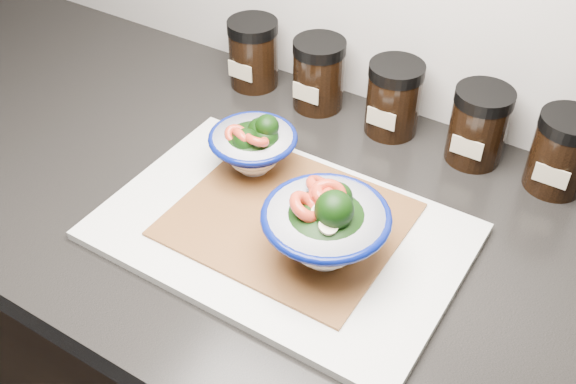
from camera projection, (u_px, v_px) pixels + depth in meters
The scene contains 10 objects.
countertop at pixel (313, 233), 0.89m from camera, with size 3.50×0.60×0.04m, color black.
cutting_board at pixel (281, 232), 0.85m from camera, with size 0.45×0.30×0.01m, color silver.
bamboo_mat at pixel (288, 219), 0.86m from camera, with size 0.28×0.24×0.00m, color brown.
bowl_left at pixel (254, 146), 0.91m from camera, with size 0.12×0.12×0.09m.
bowl_right at pixel (326, 226), 0.78m from camera, with size 0.15×0.15×0.11m.
spice_jar_a at pixel (253, 53), 1.10m from camera, with size 0.08×0.08×0.11m.
spice_jar_b at pixel (319, 74), 1.05m from camera, with size 0.08×0.08×0.11m.
spice_jar_c at pixel (394, 98), 0.99m from camera, with size 0.08×0.08×0.11m.
spice_jar_d at pixel (478, 126), 0.94m from camera, with size 0.08×0.08×0.11m.
spice_jar_e at pixel (562, 152), 0.90m from camera, with size 0.08×0.08×0.11m.
Camera 1 is at (0.31, 0.89, 1.50)m, focal length 42.00 mm.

